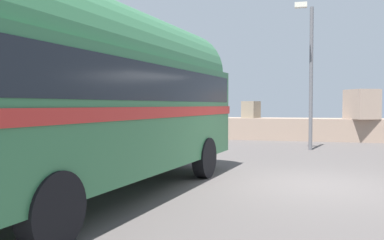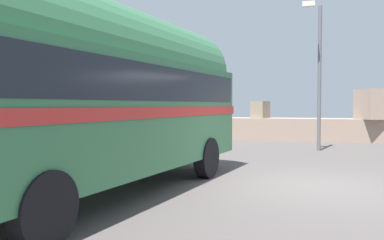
% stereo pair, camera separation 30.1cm
% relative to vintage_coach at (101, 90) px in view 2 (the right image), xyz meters
% --- Properties ---
extents(ground, '(32.00, 26.00, 0.02)m').
position_rel_vintage_coach_xyz_m(ground, '(3.89, 2.12, -2.04)').
color(ground, '#4E4847').
extents(breakwater, '(31.36, 2.42, 2.49)m').
position_rel_vintage_coach_xyz_m(breakwater, '(4.22, 13.90, -1.40)').
color(breakwater, gray).
rests_on(breakwater, ground).
extents(vintage_coach, '(3.57, 8.83, 3.70)m').
position_rel_vintage_coach_xyz_m(vintage_coach, '(0.00, 0.00, 0.00)').
color(vintage_coach, black).
rests_on(vintage_coach, ground).
extents(lamp_post, '(0.70, 1.00, 5.50)m').
position_rel_vintage_coach_xyz_m(lamp_post, '(4.03, 9.13, 1.10)').
color(lamp_post, '#5B5B60').
rests_on(lamp_post, ground).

